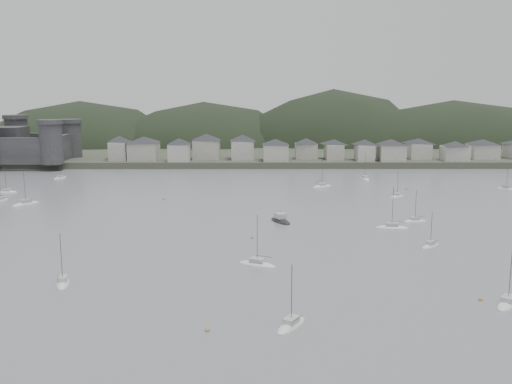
{
  "coord_description": "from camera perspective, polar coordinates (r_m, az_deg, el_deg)",
  "views": [
    {
      "loc": [
        -1.02,
        -84.55,
        34.2
      ],
      "look_at": [
        0.0,
        75.0,
        6.0
      ],
      "focal_mm": 38.87,
      "sensor_mm": 36.0,
      "label": 1
    }
  ],
  "objects": [
    {
      "name": "ground",
      "position": [
        91.21,
        0.31,
        -12.0
      ],
      "size": [
        900.0,
        900.0,
        0.0
      ],
      "primitive_type": "plane",
      "color": "slate",
      "rests_on": "ground"
    },
    {
      "name": "far_shore_land",
      "position": [
        380.96,
        -0.21,
        5.1
      ],
      "size": [
        900.0,
        250.0,
        3.0
      ],
      "primitive_type": "cube",
      "color": "#383D2D",
      "rests_on": "ground"
    },
    {
      "name": "forested_ridge",
      "position": [
        356.91,
        0.58,
        2.7
      ],
      "size": [
        851.55,
        103.94,
        102.57
      ],
      "color": "black",
      "rests_on": "ground"
    },
    {
      "name": "castle",
      "position": [
        290.82,
        -24.6,
        4.53
      ],
      "size": [
        66.0,
        43.0,
        20.0
      ],
      "color": "#2C2D2F",
      "rests_on": "far_shore_land"
    },
    {
      "name": "waterfront_town",
      "position": [
        274.01,
        10.52,
        4.51
      ],
      "size": [
        451.48,
        28.46,
        12.92
      ],
      "color": "gray",
      "rests_on": "far_shore_land"
    },
    {
      "name": "sailboat_lead",
      "position": [
        221.34,
        24.36,
        0.28
      ],
      "size": [
        6.33,
        6.83,
        9.7
      ],
      "rotation": [
        0.0,
        0.0,
        0.71
      ],
      "color": "silver",
      "rests_on": "ground"
    },
    {
      "name": "moored_fleet",
      "position": [
        152.1,
        -0.97,
        -2.9
      ],
      "size": [
        254.51,
        159.63,
        12.6
      ],
      "color": "silver",
      "rests_on": "ground"
    },
    {
      "name": "motor_launch_far",
      "position": [
        150.95,
        2.54,
        -2.97
      ],
      "size": [
        6.8,
        9.41,
        4.11
      ],
      "rotation": [
        0.0,
        0.0,
        3.6
      ],
      "color": "black",
      "rests_on": "ground"
    },
    {
      "name": "mooring_buoys",
      "position": [
        133.0,
        -1.04,
        -4.81
      ],
      "size": [
        124.98,
        123.14,
        0.7
      ],
      "color": "#B4783C",
      "rests_on": "ground"
    }
  ]
}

